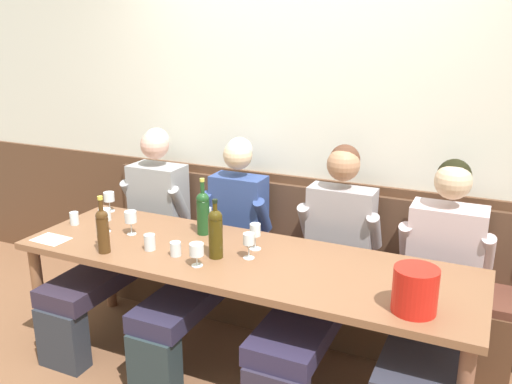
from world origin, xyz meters
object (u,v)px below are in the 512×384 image
(wall_bench, at_px, (284,283))
(wine_glass_center_rear, at_px, (197,251))
(wine_glass_by_bottle, at_px, (109,198))
(wine_glass_mid_left, at_px, (105,216))
(person_center_left_seat, at_px, (323,269))
(wine_glass_mid_right, at_px, (207,214))
(wine_bottle_green_tall, at_px, (203,211))
(water_tumbler_center, at_px, (150,242))
(ice_bucket, at_px, (415,290))
(wine_bottle_clear_water, at_px, (103,229))
(person_center_right_seat, at_px, (133,229))
(wine_glass_right_end, at_px, (249,241))
(wine_glass_near_bucket, at_px, (131,218))
(water_tumbler_left, at_px, (176,249))
(dining_table, at_px, (241,268))
(person_right_seat, at_px, (215,248))
(person_left_seat, at_px, (437,288))
(wine_glass_left_end, at_px, (255,232))
(water_tumbler_right, at_px, (74,218))
(wine_bottle_amber_mid, at_px, (216,232))

(wall_bench, xyz_separation_m, wine_glass_center_rear, (-0.15, -0.89, 0.56))
(wine_glass_by_bottle, distance_m, wine_glass_mid_left, 0.40)
(person_center_left_seat, height_order, wine_glass_mid_right, person_center_left_seat)
(wine_bottle_green_tall, height_order, water_tumbler_center, wine_bottle_green_tall)
(wine_glass_by_bottle, xyz_separation_m, wine_glass_mid_left, (0.24, -0.33, 0.01))
(ice_bucket, distance_m, wine_bottle_green_tall, 1.41)
(wall_bench, xyz_separation_m, wine_glass_by_bottle, (-1.17, -0.37, 0.57))
(wall_bench, height_order, wine_bottle_clear_water, wine_bottle_clear_water)
(person_center_right_seat, xyz_separation_m, wine_glass_right_end, (1.06, -0.35, 0.22))
(wine_glass_mid_left, bearing_deg, wine_glass_center_rear, -14.01)
(wine_glass_near_bucket, xyz_separation_m, water_tumbler_left, (0.43, -0.16, -0.07))
(dining_table, relative_size, water_tumbler_left, 32.46)
(person_center_right_seat, xyz_separation_m, wine_glass_near_bucket, (0.25, -0.33, 0.23))
(person_right_seat, distance_m, person_center_left_seat, 0.73)
(wine_bottle_green_tall, bearing_deg, water_tumbler_center, -113.71)
(person_left_seat, distance_m, wine_glass_near_bucket, 1.83)
(ice_bucket, xyz_separation_m, wine_bottle_clear_water, (-1.71, -0.06, 0.04))
(wine_bottle_green_tall, xyz_separation_m, wine_glass_right_end, (0.42, -0.22, -0.04))
(wine_glass_mid_left, bearing_deg, person_center_right_seat, 101.91)
(wine_glass_by_bottle, distance_m, wine_glass_left_end, 1.21)
(person_right_seat, bearing_deg, ice_bucket, -22.03)
(wall_bench, height_order, ice_bucket, ice_bucket)
(wine_glass_center_rear, xyz_separation_m, wine_glass_left_end, (0.19, 0.34, 0.02))
(water_tumbler_center, bearing_deg, wine_glass_by_bottle, 145.78)
(wine_glass_left_end, xyz_separation_m, water_tumbler_right, (-1.24, -0.12, -0.07))
(wine_glass_by_bottle, bearing_deg, wine_glass_center_rear, -27.17)
(person_left_seat, bearing_deg, water_tumbler_right, -171.59)
(wine_glass_mid_right, bearing_deg, wine_glass_mid_left, -148.72)
(wine_bottle_amber_mid, height_order, wine_glass_mid_left, wine_bottle_amber_mid)
(ice_bucket, height_order, wine_glass_right_end, ice_bucket)
(dining_table, xyz_separation_m, person_right_seat, (-0.34, 0.31, -0.06))
(wine_glass_mid_right, distance_m, water_tumbler_left, 0.46)
(wine_glass_right_end, bearing_deg, water_tumbler_right, 179.66)
(water_tumbler_right, bearing_deg, water_tumbler_left, -9.58)
(person_right_seat, xyz_separation_m, wine_bottle_amber_mid, (0.22, -0.39, 0.28))
(person_right_seat, distance_m, wine_glass_center_rear, 0.60)
(person_center_right_seat, xyz_separation_m, wine_glass_mid_right, (0.61, -0.03, 0.21))
(wine_glass_near_bucket, bearing_deg, person_left_seat, 10.02)
(wine_bottle_amber_mid, xyz_separation_m, wine_bottle_green_tall, (-0.24, 0.28, -0.00))
(wine_glass_by_bottle, bearing_deg, person_right_seat, 0.53)
(wine_glass_center_rear, distance_m, wine_glass_by_bottle, 1.14)
(ice_bucket, relative_size, water_tumbler_center, 2.27)
(wine_bottle_clear_water, xyz_separation_m, wine_glass_mid_right, (0.33, 0.58, -0.04))
(person_right_seat, relative_size, ice_bucket, 6.09)
(dining_table, xyz_separation_m, wine_glass_center_rear, (-0.15, -0.21, 0.16))
(ice_bucket, bearing_deg, dining_table, 167.33)
(wine_glass_mid_right, distance_m, wine_glass_mid_left, 0.63)
(water_tumbler_right, bearing_deg, person_center_right_seat, 59.97)
(person_left_seat, bearing_deg, wine_glass_left_end, -168.33)
(wine_glass_center_rear, relative_size, wine_glass_near_bucket, 0.85)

